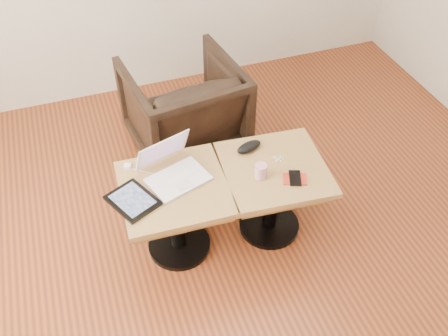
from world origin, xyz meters
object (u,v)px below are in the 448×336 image
object	(u,v)px
side_table_right	(273,183)
striped_cup	(261,171)
side_table_left	(175,203)
armchair	(184,108)
laptop	(173,170)

from	to	relation	value
side_table_right	striped_cup	distance (m)	0.22
striped_cup	side_table_left	bearing A→B (deg)	169.81
side_table_left	armchair	world-z (taller)	armchair
side_table_left	striped_cup	xyz separation A→B (m)	(0.50, -0.09, 0.18)
side_table_left	armchair	bearing A→B (deg)	73.79
laptop	striped_cup	world-z (taller)	laptop
striped_cup	armchair	distance (m)	1.07
striped_cup	armchair	size ratio (longest dim) A/B	0.11
laptop	striped_cup	bearing A→B (deg)	-37.94
side_table_left	side_table_right	xyz separation A→B (m)	(0.61, -0.04, 0.00)
side_table_left	side_table_right	distance (m)	0.61
side_table_left	armchair	size ratio (longest dim) A/B	0.80
striped_cup	armchair	world-z (taller)	armchair
laptop	striped_cup	xyz separation A→B (m)	(0.47, -0.18, -0.00)
striped_cup	laptop	bearing A→B (deg)	159.69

